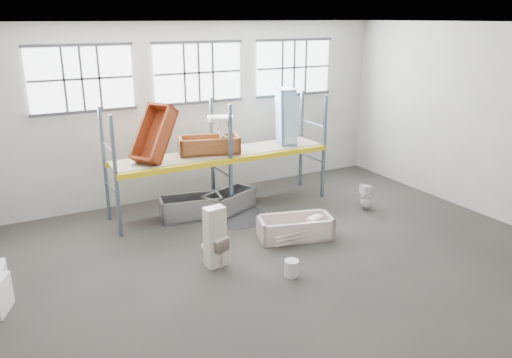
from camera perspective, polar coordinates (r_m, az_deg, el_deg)
floor at (r=11.37m, az=3.64°, el=-9.04°), size 12.00×10.00×0.10m
ceiling at (r=10.14m, az=4.24°, el=17.61°), size 12.00×10.00×0.10m
wall_back at (r=14.88m, az=-6.58°, el=7.76°), size 12.00×0.10×5.00m
wall_front at (r=6.97m, az=26.71°, el=-5.99°), size 12.00×0.10×5.00m
wall_right at (r=14.56m, az=24.63°, el=6.02°), size 0.10×10.00×5.00m
window_left at (r=13.76m, az=-19.22°, el=10.70°), size 2.60×0.04×1.60m
window_mid at (r=14.63m, az=-6.57°, el=11.93°), size 2.60×0.04×1.60m
window_right at (r=16.09m, az=4.30°, el=12.54°), size 2.60×0.04×1.60m
rack_upright_la at (r=12.25m, az=-15.65°, el=0.16°), size 0.08×0.08×3.00m
rack_upright_lb at (r=13.38m, az=-16.84°, el=1.54°), size 0.08×0.08×3.00m
rack_upright_ma at (r=13.18m, az=-2.90°, el=2.06°), size 0.08×0.08×3.00m
rack_upright_mb at (r=14.24m, az=-4.99°, el=3.22°), size 0.08×0.08×3.00m
rack_upright_ra at (r=14.68m, az=7.74°, el=3.57°), size 0.08×0.08×3.00m
rack_upright_rb at (r=15.63m, az=5.16°, el=4.55°), size 0.08×0.08×3.00m
rack_beam_front at (r=13.18m, az=-2.90°, el=2.06°), size 6.00×0.10×0.14m
rack_beam_back at (r=14.24m, az=-4.99°, el=3.22°), size 6.00×0.10×0.14m
shelf_deck at (r=13.68m, az=-3.99°, el=2.99°), size 5.90×1.10×0.03m
wet_patch at (r=13.50m, az=-2.43°, el=-4.27°), size 1.80×1.80×0.00m
bathtub_beige at (r=12.19m, az=4.45°, el=-5.52°), size 1.92×1.28×0.52m
cistern_spare at (r=12.35m, az=6.69°, el=-5.17°), size 0.47×0.33×0.41m
sink_in_tub at (r=11.87m, az=3.93°, el=-6.70°), size 0.51×0.51×0.13m
toilet_beige at (r=10.94m, az=-4.91°, el=-7.95°), size 0.58×0.75×0.67m
cistern_tall at (r=10.71m, az=-4.69°, el=-6.58°), size 0.47×0.34×1.34m
toilet_white at (r=14.19m, az=12.49°, el=-1.99°), size 0.39×0.38×0.74m
steel_tub_left at (r=13.41m, az=-7.45°, el=-3.22°), size 1.71×1.03×0.59m
steel_tub_right at (r=13.78m, az=-3.06°, el=-2.58°), size 1.68×1.26×0.56m
rust_tub_flat at (r=13.59m, az=-5.34°, el=3.89°), size 1.75×1.16×0.45m
rust_tub_tilted at (r=12.92m, az=-11.54°, el=5.03°), size 1.43×1.28×1.51m
sink_on_shelf at (r=13.25m, az=-4.03°, el=4.78°), size 0.83×0.75×0.61m
blue_tub_upright at (r=14.46m, az=3.43°, el=7.12°), size 0.70×0.86×1.61m
bucket at (r=10.50m, az=4.07°, el=-10.08°), size 0.37×0.37×0.35m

